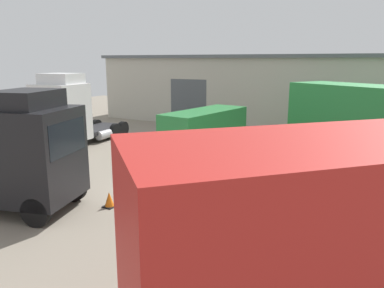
{
  "coord_description": "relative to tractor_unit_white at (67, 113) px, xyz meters",
  "views": [
    {
      "loc": [
        8.03,
        -11.74,
        5.07
      ],
      "look_at": [
        0.57,
        1.75,
        1.6
      ],
      "focal_mm": 35.0,
      "sensor_mm": 36.0,
      "label": 1
    }
  ],
  "objects": [
    {
      "name": "ground_plane",
      "position": [
        8.9,
        -3.73,
        -2.04
      ],
      "size": [
        60.0,
        60.0,
        0.0
      ],
      "primitive_type": "plane",
      "color": "gray"
    },
    {
      "name": "warehouse_building",
      "position": [
        8.9,
        15.22,
        0.7
      ],
      "size": [
        30.28,
        10.4,
        5.46
      ],
      "color": "#B7B2A3",
      "rests_on": "ground_plane"
    },
    {
      "name": "tractor_unit_white",
      "position": [
        0.0,
        0.0,
        0.0
      ],
      "size": [
        3.11,
        6.48,
        4.33
      ],
      "rotation": [
        0.0,
        0.0,
        -1.47
      ],
      "color": "silver",
      "rests_on": "ground_plane"
    },
    {
      "name": "tractor_unit_black",
      "position": [
        6.08,
        -7.57,
        -0.11
      ],
      "size": [
        7.19,
        4.29,
        4.13
      ],
      "rotation": [
        0.0,
        0.0,
        0.28
      ],
      "color": "black",
      "rests_on": "ground_plane"
    },
    {
      "name": "delivery_van_green",
      "position": [
        7.92,
        2.45,
        -0.71
      ],
      "size": [
        2.77,
        5.89,
        2.44
      ],
      "rotation": [
        0.0,
        0.0,
        1.43
      ],
      "color": "#28843D",
      "rests_on": "ground_plane"
    },
    {
      "name": "traffic_cone",
      "position": [
        8.38,
        -6.02,
        -1.79
      ],
      "size": [
        0.4,
        0.4,
        0.55
      ],
      "color": "black",
      "rests_on": "ground_plane"
    }
  ]
}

